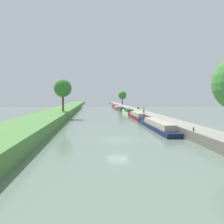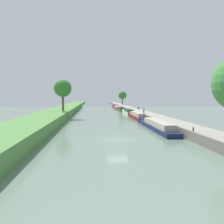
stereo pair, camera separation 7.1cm
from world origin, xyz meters
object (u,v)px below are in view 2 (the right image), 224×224
at_px(narrowboat_cream, 128,112).
at_px(narrowboat_red, 117,108).
at_px(narrowboat_navy, 155,125).
at_px(narrowboat_green, 121,109).
at_px(mooring_bollard_far, 118,104).
at_px(narrowboat_maroon, 136,116).
at_px(mooring_bollard_near, 193,129).
at_px(park_bench, 138,108).
at_px(narrowboat_blue, 115,106).
at_px(person_walking, 144,110).

distance_m(narrowboat_cream, narrowboat_red, 26.51).
relative_size(narrowboat_navy, narrowboat_green, 1.45).
height_order(narrowboat_green, mooring_bollard_far, mooring_bollard_far).
distance_m(narrowboat_maroon, narrowboat_cream, 14.03).
height_order(narrowboat_navy, narrowboat_cream, narrowboat_cream).
distance_m(narrowboat_maroon, mooring_bollard_near, 25.42).
bearing_deg(narrowboat_navy, narrowboat_green, 90.00).
relative_size(narrowboat_navy, mooring_bollard_far, 38.18).
height_order(mooring_bollard_near, park_bench, park_bench).
bearing_deg(narrowboat_navy, mooring_bollard_near, -78.46).
height_order(narrowboat_red, mooring_bollard_near, mooring_bollard_near).
bearing_deg(narrowboat_blue, narrowboat_maroon, -90.03).
distance_m(narrowboat_green, mooring_bollard_far, 27.95).
xyz_separation_m(narrowboat_navy, mooring_bollard_far, (1.93, 71.55, 0.74)).
relative_size(narrowboat_green, park_bench, 7.89).
xyz_separation_m(narrowboat_maroon, narrowboat_cream, (0.18, 14.03, -0.03)).
bearing_deg(narrowboat_maroon, narrowboat_red, 89.99).
distance_m(narrowboat_navy, narrowboat_maroon, 15.90).
xyz_separation_m(narrowboat_green, mooring_bollard_near, (1.93, -53.12, 0.79)).
relative_size(narrowboat_red, person_walking, 7.20).
xyz_separation_m(narrowboat_navy, narrowboat_maroon, (0.05, 15.90, 0.06)).
height_order(person_walking, mooring_bollard_near, person_walking).
relative_size(narrowboat_cream, mooring_bollard_near, 28.42).
relative_size(narrowboat_blue, person_walking, 6.34).
xyz_separation_m(narrowboat_maroon, narrowboat_blue, (0.03, 51.61, -0.11)).
bearing_deg(person_walking, narrowboat_red, 93.28).
distance_m(narrowboat_maroon, narrowboat_green, 27.78).
xyz_separation_m(narrowboat_cream, mooring_bollard_near, (1.70, -39.37, 0.71)).
height_order(person_walking, park_bench, person_walking).
bearing_deg(narrowboat_red, mooring_bollard_near, -88.38).
bearing_deg(mooring_bollard_near, narrowboat_green, 92.08).
bearing_deg(narrowboat_green, narrowboat_cream, -89.05).
relative_size(narrowboat_navy, narrowboat_maroon, 1.18).
xyz_separation_m(narrowboat_red, narrowboat_blue, (0.02, 11.07, 0.06)).
relative_size(narrowboat_maroon, narrowboat_red, 1.21).
relative_size(narrowboat_maroon, park_bench, 9.67).
bearing_deg(park_bench, narrowboat_blue, 98.36).
bearing_deg(narrowboat_cream, narrowboat_navy, -90.44).
distance_m(narrowboat_maroon, park_bench, 20.64).
relative_size(narrowboat_blue, mooring_bollard_near, 23.37).
distance_m(mooring_bollard_near, mooring_bollard_far, 80.99).
xyz_separation_m(narrowboat_blue, person_walking, (2.19, -49.67, 1.43)).
distance_m(person_walking, mooring_bollard_near, 27.29).
xyz_separation_m(narrowboat_navy, narrowboat_cream, (0.23, 29.93, 0.03)).
height_order(narrowboat_maroon, narrowboat_red, narrowboat_maroon).
bearing_deg(narrowboat_blue, narrowboat_green, -90.19).
relative_size(mooring_bollard_near, park_bench, 0.30).
distance_m(narrowboat_red, mooring_bollard_far, 15.25).
bearing_deg(mooring_bollard_far, narrowboat_cream, -92.34).
distance_m(narrowboat_blue, mooring_bollard_far, 4.52).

